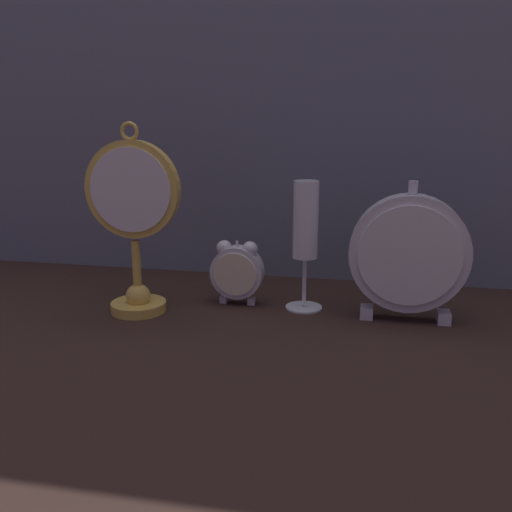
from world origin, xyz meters
name	(u,v)px	position (x,y,z in m)	size (l,w,h in m)	color
ground_plane	(245,335)	(0.00, 0.00, 0.00)	(4.00, 4.00, 0.00)	black
fabric_backdrop_drape	(283,90)	(0.00, 0.33, 0.36)	(1.59, 0.01, 0.72)	slate
pocket_watch_on_stand	(134,224)	(-0.20, 0.07, 0.15)	(0.16, 0.09, 0.31)	gold
alarm_clock_twin_bell	(237,269)	(-0.04, 0.14, 0.06)	(0.09, 0.03, 0.11)	silver
mantel_clock_silver	(409,254)	(0.23, 0.11, 0.11)	(0.18, 0.04, 0.22)	silver
champagne_flute	(305,230)	(0.07, 0.14, 0.13)	(0.06, 0.06, 0.22)	silver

